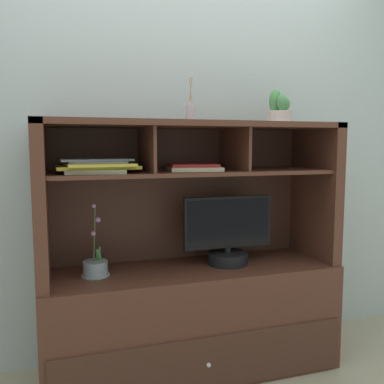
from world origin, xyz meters
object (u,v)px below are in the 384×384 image
magazine_stack_centre (97,166)px  potted_succulent (280,111)px  tv_monitor (228,237)px  diffuser_bottle (191,113)px  magazine_stack_left (193,167)px  media_console (192,294)px  potted_orchid (95,267)px

magazine_stack_centre → potted_succulent: size_ratio=2.06×
tv_monitor → diffuser_bottle: 0.72m
tv_monitor → magazine_stack_left: 0.45m
tv_monitor → media_console: bearing=178.3°
magazine_stack_left → potted_succulent: 0.60m
media_console → diffuser_bottle: size_ratio=6.77×
media_console → potted_succulent: potted_succulent is taller
tv_monitor → diffuser_bottle: size_ratio=2.18×
tv_monitor → magazine_stack_left: size_ratio=1.53×
magazine_stack_left → potted_succulent: bearing=-2.6°
potted_orchid → magazine_stack_centre: 0.53m
media_console → magazine_stack_left: size_ratio=4.76×
diffuser_bottle → magazine_stack_centre: bearing=-171.8°
magazine_stack_centre → diffuser_bottle: size_ratio=1.69×
potted_succulent → potted_orchid: bearing=179.3°
tv_monitor → magazine_stack_centre: size_ratio=1.29×
magazine_stack_left → magazine_stack_centre: 0.52m
potted_orchid → magazine_stack_left: (0.54, 0.01, 0.51)m
media_console → magazine_stack_left: bearing=38.9°
magazine_stack_centre → media_console: bearing=6.4°
magazine_stack_left → potted_succulent: potted_succulent is taller
tv_monitor → magazine_stack_centre: 0.83m
tv_monitor → potted_succulent: size_ratio=2.65×
magazine_stack_centre → diffuser_bottle: (0.51, 0.07, 0.27)m
tv_monitor → diffuser_bottle: diffuser_bottle is taller
media_console → potted_orchid: media_console is taller
tv_monitor → magazine_stack_left: bearing=175.7°
potted_succulent → magazine_stack_centre: bearing=-177.6°
magazine_stack_left → tv_monitor: bearing=-4.3°
media_console → diffuser_bottle: (0.00, 0.02, 1.00)m
media_console → potted_succulent: bearing=-1.5°
potted_orchid → potted_succulent: 1.33m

